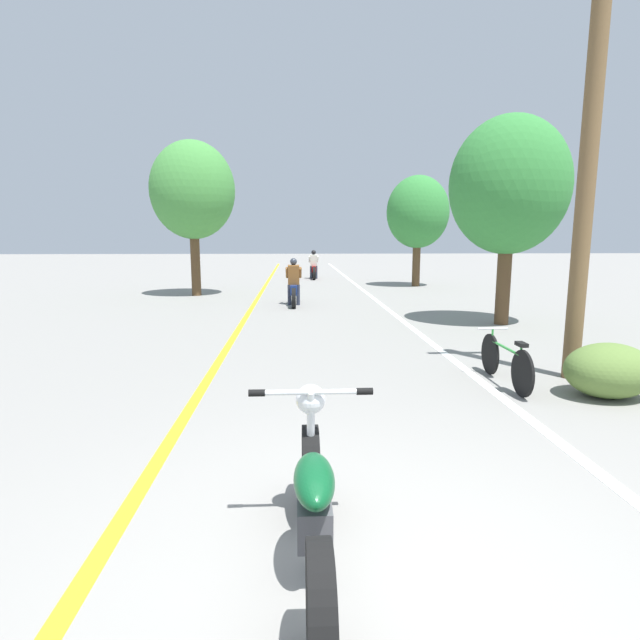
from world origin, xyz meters
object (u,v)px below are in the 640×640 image
object	(u,v)px
roadside_tree_right_near	(509,186)
roadside_tree_left	(193,191)
roadside_tree_right_far	(418,213)
motorcycle_foreground	(314,507)
bicycle_parked	(505,361)
motorcycle_rider_lead	(294,288)
utility_pole	(588,162)
motorcycle_rider_far	(314,268)

from	to	relation	value
roadside_tree_right_near	roadside_tree_left	bearing A→B (deg)	142.84
roadside_tree_right_far	motorcycle_foreground	distance (m)	18.64
roadside_tree_left	bicycle_parked	bearing A→B (deg)	-60.18
roadside_tree_left	motorcycle_rider_lead	distance (m)	5.29
utility_pole	roadside_tree_right_near	size ratio (longest dim) A/B	1.25
motorcycle_rider_lead	bicycle_parked	bearing A→B (deg)	-70.79
motorcycle_foreground	roadside_tree_right_far	bearing A→B (deg)	74.55
roadside_tree_left	roadside_tree_right_near	bearing A→B (deg)	-37.16
motorcycle_foreground	bicycle_parked	size ratio (longest dim) A/B	1.24
roadside_tree_right_near	motorcycle_rider_lead	world-z (taller)	roadside_tree_right_near
roadside_tree_right_near	motorcycle_rider_far	bearing A→B (deg)	106.51
roadside_tree_left	motorcycle_foreground	distance (m)	15.59
motorcycle_rider_lead	utility_pole	bearing A→B (deg)	-63.56
motorcycle_rider_lead	bicycle_parked	distance (m)	8.90
utility_pole	bicycle_parked	xyz separation A→B (m)	(-1.10, -0.30, -2.69)
motorcycle_rider_lead	motorcycle_foreground	bearing A→B (deg)	-89.31
roadside_tree_right_near	motorcycle_rider_far	size ratio (longest dim) A/B	2.38
roadside_tree_left	motorcycle_rider_far	size ratio (longest dim) A/B	2.65
utility_pole	motorcycle_rider_far	distance (m)	18.14
bicycle_parked	motorcycle_rider_lead	bearing A→B (deg)	109.21
roadside_tree_right_far	motorcycle_rider_far	distance (m)	6.24
roadside_tree_left	bicycle_parked	size ratio (longest dim) A/B	3.13
motorcycle_foreground	bicycle_parked	xyz separation A→B (m)	(2.78, 3.79, -0.10)
roadside_tree_left	motorcycle_rider_lead	world-z (taller)	roadside_tree_left
roadside_tree_left	bicycle_parked	xyz separation A→B (m)	(6.34, -11.06, -3.24)
motorcycle_rider_lead	motorcycle_rider_far	size ratio (longest dim) A/B	1.04
roadside_tree_left	motorcycle_rider_far	bearing A→B (deg)	57.81
utility_pole	motorcycle_rider_lead	bearing A→B (deg)	116.44
utility_pole	motorcycle_foreground	distance (m)	6.21
bicycle_parked	roadside_tree_right_far	bearing A→B (deg)	81.32
utility_pole	roadside_tree_right_near	bearing A→B (deg)	79.38
roadside_tree_right_far	roadside_tree_left	size ratio (longest dim) A/B	0.86
roadside_tree_right_far	bicycle_parked	distance (m)	14.42
roadside_tree_right_near	roadside_tree_left	world-z (taller)	roadside_tree_left
utility_pole	motorcycle_rider_lead	world-z (taller)	utility_pole
roadside_tree_right_near	utility_pole	bearing A→B (deg)	-100.62
motorcycle_rider_lead	bicycle_parked	world-z (taller)	motorcycle_rider_lead
utility_pole	bicycle_parked	bearing A→B (deg)	-164.96
motorcycle_foreground	bicycle_parked	bearing A→B (deg)	53.73
bicycle_parked	motorcycle_rider_far	bearing A→B (deg)	96.26
roadside_tree_left	motorcycle_rider_lead	size ratio (longest dim) A/B	2.55
motorcycle_rider_lead	roadside_tree_right_near	bearing A→B (deg)	-36.64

